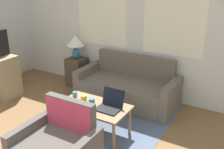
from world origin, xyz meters
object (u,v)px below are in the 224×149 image
object	(u,v)px
table_lamp	(75,42)
cup_white	(92,101)
book_red	(84,105)
couch	(128,88)
coffee_table	(94,108)
laptop	(110,105)
tv_remote	(66,102)
cup_navy	(84,98)
cup_yellow	(75,94)

from	to	relation	value
table_lamp	cup_white	distance (m)	1.86
book_red	couch	bearing A→B (deg)	86.54
coffee_table	laptop	size ratio (longest dim) A/B	3.07
couch	tv_remote	distance (m)	1.39
table_lamp	cup_white	xyz separation A→B (m)	(1.26, -1.28, -0.46)
coffee_table	laptop	world-z (taller)	laptop
cup_navy	cup_white	distance (m)	0.14
cup_yellow	table_lamp	bearing A→B (deg)	126.39
cup_yellow	cup_white	distance (m)	0.36
cup_yellow	cup_white	world-z (taller)	cup_yellow
coffee_table	cup_navy	xyz separation A→B (m)	(-0.21, 0.04, 0.10)
couch	book_red	bearing A→B (deg)	-93.46
laptop	book_red	distance (m)	0.39
cup_navy	cup_yellow	xyz separation A→B (m)	(-0.22, 0.06, -0.01)
table_lamp	couch	bearing A→B (deg)	-6.24
book_red	tv_remote	distance (m)	0.30
laptop	tv_remote	world-z (taller)	laptop
laptop	cup_yellow	world-z (taller)	laptop
coffee_table	cup_yellow	size ratio (longest dim) A/B	12.40
table_lamp	tv_remote	distance (m)	1.80
coffee_table	cup_yellow	bearing A→B (deg)	167.85
table_lamp	cup_navy	distance (m)	1.77
book_red	tv_remote	size ratio (longest dim) A/B	1.34
cup_yellow	tv_remote	distance (m)	0.23
cup_navy	cup_white	bearing A→B (deg)	6.24
cup_navy	coffee_table	bearing A→B (deg)	-9.58
couch	cup_yellow	world-z (taller)	couch
coffee_table	cup_navy	size ratio (longest dim) A/B	10.75
couch	cup_yellow	distance (m)	1.18
cup_white	book_red	world-z (taller)	cup_white
couch	table_lamp	size ratio (longest dim) A/B	3.73
table_lamp	cup_white	size ratio (longest dim) A/B	5.62
cup_yellow	tv_remote	world-z (taller)	cup_yellow
coffee_table	book_red	bearing A→B (deg)	-137.39
cup_navy	book_red	size ratio (longest dim) A/B	0.47
book_red	tv_remote	xyz separation A→B (m)	(-0.30, -0.04, -0.01)
cup_white	coffee_table	bearing A→B (deg)	-35.14
table_lamp	cup_yellow	bearing A→B (deg)	-53.61
cup_yellow	book_red	bearing A→B (deg)	-31.31
cup_navy	cup_white	xyz separation A→B (m)	(0.14, 0.02, -0.01)
couch	coffee_table	size ratio (longest dim) A/B	1.76
tv_remote	coffee_table	bearing A→B (deg)	18.41
coffee_table	tv_remote	world-z (taller)	tv_remote
laptop	cup_navy	xyz separation A→B (m)	(-0.46, -0.01, -0.01)
couch	laptop	bearing A→B (deg)	-76.11
cup_yellow	couch	bearing A→B (deg)	70.22
couch	book_red	world-z (taller)	couch
couch	cup_white	xyz separation A→B (m)	(-0.04, -1.13, 0.22)
laptop	table_lamp	bearing A→B (deg)	141.02
tv_remote	cup_white	bearing A→B (deg)	28.96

